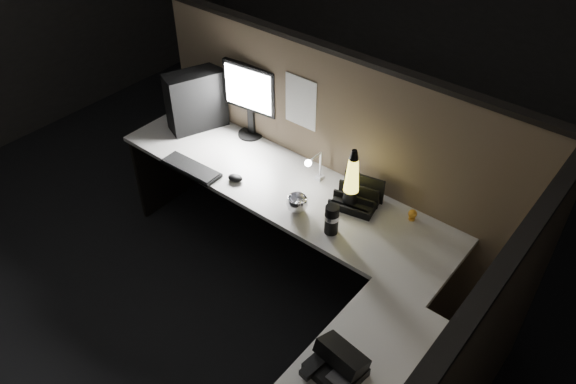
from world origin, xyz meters
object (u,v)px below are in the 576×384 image
Objects in this scene: pc_tower at (196,100)px; monitor at (250,94)px; desk_phone at (337,363)px; keyboard at (191,168)px; lava_lamp at (351,184)px.

pc_tower is 0.40m from monitor.
pc_tower is at bearing 159.34° from desk_phone.
lava_lamp is at bearing 16.76° from keyboard.
monitor is (0.35, 0.16, 0.11)m from pc_tower.
keyboard is at bearing -99.20° from monitor.
keyboard is 1.04× the size of lava_lamp.
pc_tower is at bearing 177.93° from lava_lamp.
keyboard is (0.33, -0.39, -0.19)m from pc_tower.
desk_phone is (1.54, -0.59, 0.04)m from keyboard.
pc_tower is 1.03× the size of lava_lamp.
desk_phone is at bearing -5.65° from pc_tower.
keyboard is (-0.03, -0.54, -0.30)m from monitor.
monitor reaches higher than lava_lamp.
monitor reaches higher than pc_tower.
desk_phone is (1.52, -1.13, -0.26)m from monitor.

